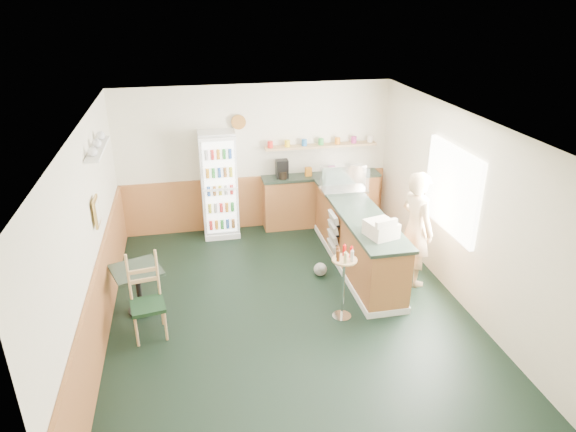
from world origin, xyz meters
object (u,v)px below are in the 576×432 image
object	(u,v)px
drinks_fridge	(219,185)
cafe_table	(138,282)
display_case	(344,180)
cash_register	(381,229)
shopkeeper	(416,229)
cafe_chair	(147,293)
condiment_stand	(344,274)

from	to	relation	value
drinks_fridge	cafe_table	distance (m)	2.72
display_case	cash_register	xyz separation A→B (m)	(0.00, -1.76, -0.11)
shopkeeper	cafe_table	xyz separation A→B (m)	(-4.10, -0.03, -0.41)
shopkeeper	cafe_chair	distance (m)	3.99
cash_register	shopkeeper	xyz separation A→B (m)	(0.70, 0.34, -0.22)
shopkeeper	condiment_stand	size ratio (longest dim) A/B	1.69
cafe_table	cafe_chair	xyz separation A→B (m)	(0.16, -0.49, 0.11)
drinks_fridge	cafe_table	xyz separation A→B (m)	(-1.33, -2.32, -0.48)
drinks_fridge	display_case	size ratio (longest dim) A/B	2.49
display_case	cafe_table	size ratio (longest dim) A/B	0.97
display_case	condiment_stand	bearing A→B (deg)	-106.73
shopkeeper	display_case	bearing A→B (deg)	12.63
shopkeeper	cafe_table	size ratio (longest dim) A/B	2.25
display_case	cafe_chair	bearing A→B (deg)	-149.02
condiment_stand	cafe_chair	xyz separation A→B (m)	(-2.60, 0.20, -0.09)
shopkeeper	drinks_fridge	bearing A→B (deg)	36.84
condiment_stand	cafe_table	bearing A→B (deg)	165.84
drinks_fridge	shopkeeper	world-z (taller)	drinks_fridge
drinks_fridge	cafe_chair	xyz separation A→B (m)	(-1.18, -2.81, -0.37)
shopkeeper	cafe_chair	size ratio (longest dim) A/B	1.58
condiment_stand	shopkeeper	bearing A→B (deg)	28.20
cafe_table	condiment_stand	bearing A→B (deg)	-14.16
cash_register	cafe_chair	size ratio (longest dim) A/B	0.35
drinks_fridge	shopkeeper	size ratio (longest dim) A/B	1.08
display_case	cafe_chair	world-z (taller)	display_case
display_case	cafe_chair	distance (m)	3.83
cash_register	shopkeeper	size ratio (longest dim) A/B	0.22
cafe_chair	condiment_stand	bearing A→B (deg)	-12.97
display_case	cafe_chair	size ratio (longest dim) A/B	0.68
cash_register	cafe_table	distance (m)	3.47
condiment_stand	cafe_chair	size ratio (longest dim) A/B	0.93
shopkeeper	cafe_chair	xyz separation A→B (m)	(-3.94, -0.52, -0.30)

